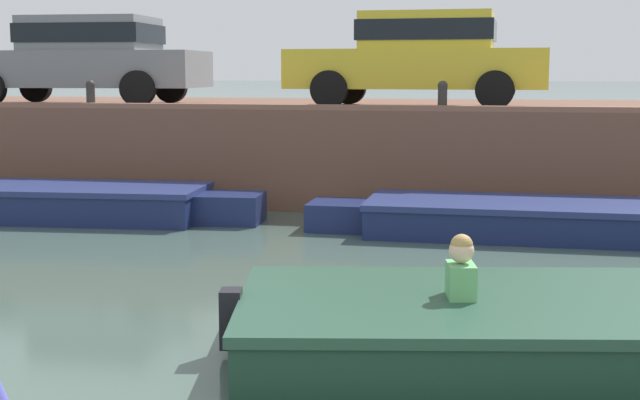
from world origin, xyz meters
TOP-DOWN VIEW (x-y plane):
  - ground_plane at (0.00, 5.37)m, footprint 400.00×400.00m
  - far_quay_wall at (0.00, 13.74)m, footprint 60.00×6.00m
  - far_wall_coping at (0.00, 10.86)m, footprint 60.00×0.24m
  - boat_moored_west_navy at (-5.31, 9.43)m, footprint 5.55×1.88m
  - boat_moored_central_navy at (1.18, 9.40)m, footprint 5.14×1.65m
  - motorboat_passing at (2.03, 4.37)m, footprint 6.76×3.10m
  - car_leftmost_grey at (-6.37, 12.45)m, footprint 4.42×2.09m
  - car_left_inner_yellow at (-0.38, 12.44)m, footprint 4.25×1.94m
  - mooring_bollard_west at (-5.59, 10.99)m, footprint 0.15×0.15m
  - mooring_bollard_mid at (0.08, 10.99)m, footprint 0.15×0.15m

SIDE VIEW (x-z plane):
  - ground_plane at x=0.00m, z-range 0.00..0.00m
  - boat_moored_central_navy at x=1.18m, z-range 0.00..0.46m
  - motorboat_passing at x=2.03m, z-range -0.24..0.71m
  - boat_moored_west_navy at x=-5.31m, z-range 0.00..0.50m
  - far_quay_wall at x=0.00m, z-range 0.00..1.57m
  - far_wall_coping at x=0.00m, z-range 1.57..1.65m
  - mooring_bollard_west at x=-5.59m, z-range 1.59..2.03m
  - mooring_bollard_mid at x=0.08m, z-range 1.59..2.03m
  - car_left_inner_yellow at x=-0.38m, z-range 1.65..3.19m
  - car_leftmost_grey at x=-6.37m, z-range 1.65..3.19m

